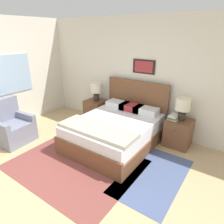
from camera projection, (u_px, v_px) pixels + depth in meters
The scene contains 14 objects.
ground_plane at pixel (46, 203), 2.82m from camera, with size 16.00×16.00×0.00m, color tan.
wall_back at pixel (144, 76), 4.56m from camera, with size 7.88×0.09×2.60m.
wall_left at pixel (15, 73), 4.90m from camera, with size 0.08×5.30×2.60m.
area_rug_main at pixel (76, 164), 3.64m from camera, with size 2.22×1.76×0.01m.
area_rug_bedside at pixel (153, 175), 3.35m from camera, with size 0.92×1.59×0.01m.
bed at pixel (116, 130), 4.21m from camera, with size 1.55×1.90×1.21m.
armchair at pixel (12, 128), 4.32m from camera, with size 0.72×0.76×0.93m.
nightstand_near_window at pixel (96, 111), 5.34m from camera, with size 0.51×0.48×0.58m.
nightstand_by_door at pixel (178, 133), 4.17m from camera, with size 0.51×0.48×0.58m.
table_lamp_near_window at pixel (96, 89), 5.12m from camera, with size 0.29×0.29×0.46m.
table_lamp_by_door at pixel (183, 106), 3.95m from camera, with size 0.29×0.29×0.46m.
book_thick_bottom at pixel (174, 119), 4.08m from camera, with size 0.22×0.23×0.03m.
book_hardcover_middle at pixel (174, 117), 4.06m from camera, with size 0.18×0.23×0.04m.
book_novel_upper at pixel (174, 116), 4.05m from camera, with size 0.19×0.27×0.03m.
Camera 1 is at (1.99, -1.21, 2.24)m, focal length 32.00 mm.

